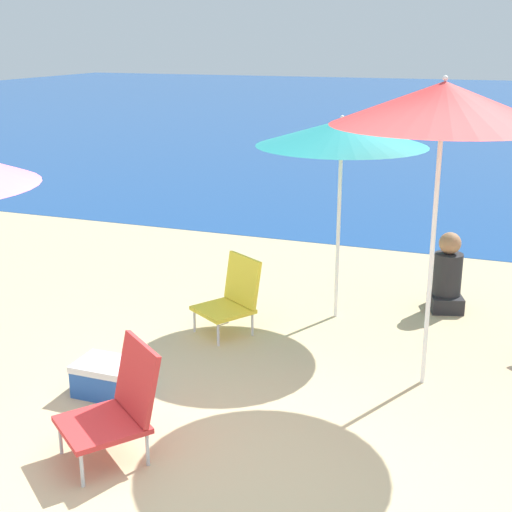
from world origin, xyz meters
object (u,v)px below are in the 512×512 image
Objects in this scene: beach_umbrella_teal at (342,133)px; beach_chair_red at (119,403)px; person_seated_near at (447,277)px; beach_umbrella_red at (443,104)px; cooler_box at (109,378)px; beach_chair_yellow at (233,296)px.

beach_chair_red is at bearing -104.20° from beach_umbrella_teal.
beach_umbrella_red is at bearing -107.55° from person_seated_near.
beach_chair_red is (-1.74, -1.75, -1.82)m from beach_umbrella_red.
beach_umbrella_red is 2.96× the size of person_seated_near.
beach_umbrella_teal reaches higher than cooler_box.
beach_chair_yellow reaches higher than cooler_box.
beach_chair_red is at bearing -55.27° from beach_chair_yellow.
beach_chair_red is 3.86m from person_seated_near.
beach_umbrella_teal is at bearing 60.10° from cooler_box.
beach_chair_yellow is 2.22m from person_seated_near.
cooler_box is at bearing -155.18° from beach_umbrella_red.
beach_umbrella_red reaches higher than beach_chair_red.
beach_umbrella_red reaches higher than beach_umbrella_teal.
beach_umbrella_red is 3.11× the size of beach_chair_red.
cooler_box is at bearing -74.00° from beach_chair_yellow.
beach_chair_yellow is 0.88× the size of person_seated_near.
person_seated_near is (1.00, 0.58, -1.47)m from beach_umbrella_teal.
beach_chair_red is 2.18m from beach_chair_yellow.
person_seated_near is 3.56m from cooler_box.
beach_umbrella_red is 2.63m from beach_chair_yellow.
cooler_box is (-0.43, -1.48, -0.22)m from beach_chair_yellow.
beach_umbrella_red is at bearing -48.29° from beach_umbrella_teal.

